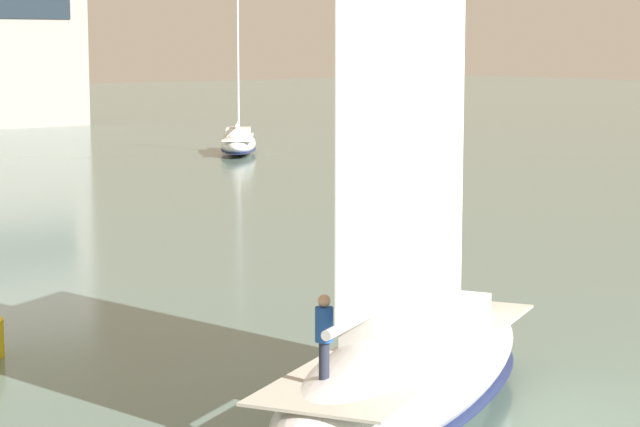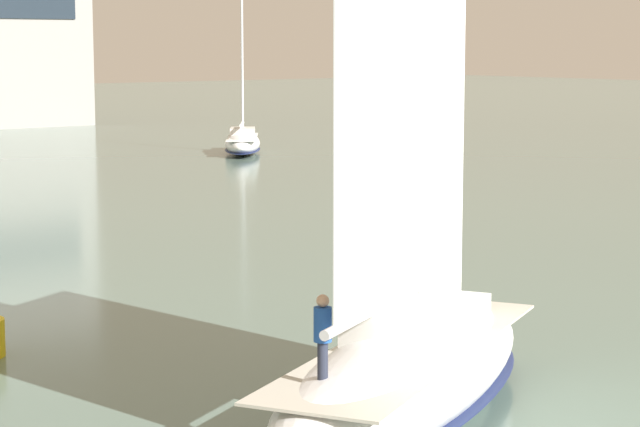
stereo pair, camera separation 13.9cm
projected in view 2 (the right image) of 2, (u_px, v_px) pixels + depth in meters
name	position (u px, v px, depth m)	size (l,w,h in m)	color
ground_plane	(407.00, 420.00, 26.47)	(400.00, 400.00, 0.00)	slate
sailboat_main	(408.00, 362.00, 26.32)	(12.04, 8.47, 16.29)	silver
sailboat_moored_near_marina	(243.00, 142.00, 89.56)	(7.34, 8.73, 12.35)	silver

